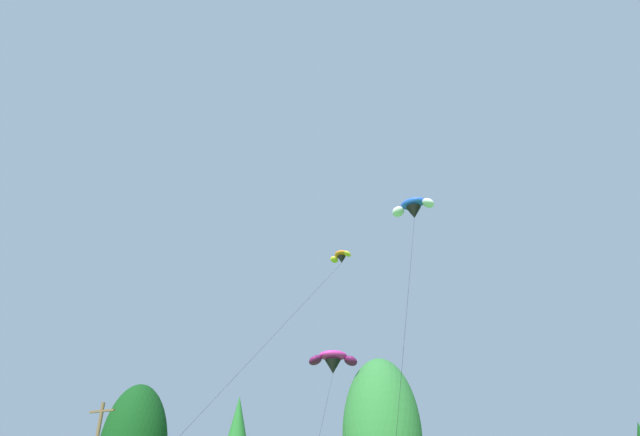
% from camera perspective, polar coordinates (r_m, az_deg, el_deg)
% --- Properties ---
extents(parafoil_kite_high_orange, '(3.95, 21.63, 21.12)m').
position_cam_1_polar(parafoil_kite_high_orange, '(45.87, 2.03, -3.83)').
color(parafoil_kite_high_orange, orange).
extents(parafoil_kite_mid_magenta, '(7.98, 20.95, 13.73)m').
position_cam_1_polar(parafoil_kite_mid_magenta, '(44.91, 1.27, -13.74)').
color(parafoil_kite_mid_magenta, '#D12893').
extents(parafoil_kite_far_blue_white, '(3.68, 17.28, 21.10)m').
position_cam_1_polar(parafoil_kite_far_blue_white, '(40.08, 9.06, 0.97)').
color(parafoil_kite_far_blue_white, blue).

